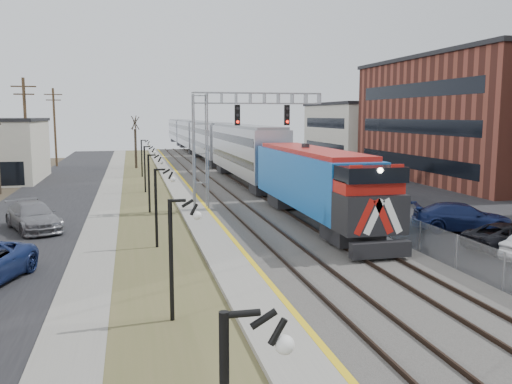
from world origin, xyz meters
name	(u,v)px	position (x,y,z in m)	size (l,w,h in m)	color
street_west	(48,201)	(-11.50, 35.00, 0.02)	(7.00, 120.00, 0.04)	black
sidewalk	(108,199)	(-7.00, 35.00, 0.04)	(2.00, 120.00, 0.08)	gray
grass_median	(147,198)	(-4.00, 35.00, 0.03)	(4.00, 120.00, 0.06)	#4F512B
platform	(184,195)	(-1.00, 35.00, 0.12)	(2.00, 120.00, 0.24)	gray
ballast_bed	(244,194)	(4.00, 35.00, 0.10)	(8.00, 120.00, 0.20)	#595651
parking_lot	(376,190)	(16.00, 35.00, 0.02)	(16.00, 120.00, 0.04)	black
platform_edge	(195,193)	(-0.12, 35.00, 0.24)	(0.24, 120.00, 0.01)	gold
track_near	(220,192)	(2.00, 35.00, 0.28)	(1.58, 120.00, 0.15)	#2D2119
track_far	(261,191)	(5.50, 35.00, 0.28)	(1.58, 120.00, 0.15)	#2D2119
train	(206,141)	(5.50, 68.54, 2.94)	(3.00, 108.65, 5.33)	blue
signal_gantry	(225,130)	(1.22, 27.99, 5.59)	(9.00, 1.07, 8.15)	gray
lampposts	(156,208)	(-4.00, 18.29, 2.00)	(0.14, 62.14, 4.00)	black
fence	(292,184)	(8.20, 35.00, 0.80)	(0.04, 120.00, 1.60)	gray
bare_trees	(38,162)	(-12.66, 38.91, 2.70)	(12.30, 42.30, 5.95)	#382D23
car_lot_c	(510,238)	(12.80, 13.51, 0.67)	(2.24, 4.85, 1.35)	black
car_lot_d	(462,218)	(13.13, 17.98, 0.80)	(2.24, 5.52, 1.60)	navy
car_lot_e	(367,190)	(13.04, 30.51, 0.72)	(1.71, 4.25, 1.45)	slate
car_lot_f	(327,180)	(12.23, 37.49, 0.76)	(1.62, 4.64, 1.53)	#0E4817
car_street_b	(33,217)	(-10.72, 23.83, 0.79)	(2.22, 5.45, 1.58)	slate
car_lot_g	(305,170)	(13.18, 46.73, 0.67)	(2.23, 4.83, 1.34)	black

